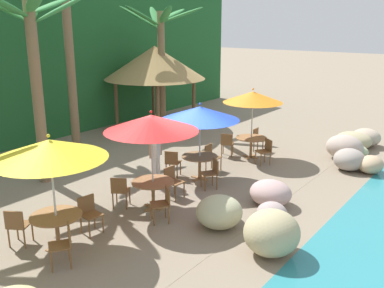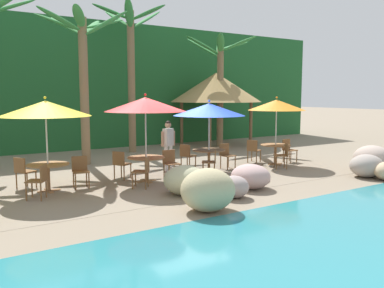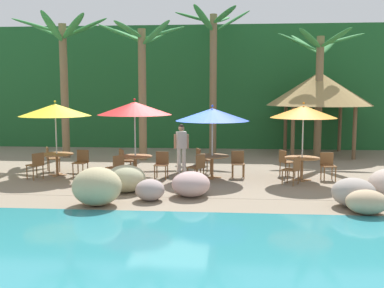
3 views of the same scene
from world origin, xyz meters
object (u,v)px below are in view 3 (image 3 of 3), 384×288
at_px(umbrella_yellow, 55,110).
at_px(chair_orange_seaward, 328,164).
at_px(palm_tree_second, 142,65).
at_px(chair_orange_inland, 285,161).
at_px(palm_tree_fourth, 319,70).
at_px(chair_blue_left, 198,166).
at_px(chair_blue_seaward, 238,162).
at_px(dining_table_yellow, 57,157).
at_px(umbrella_orange, 303,112).
at_px(dining_table_red, 135,160).
at_px(umbrella_red, 135,108).
at_px(waiter_in_white, 181,145).
at_px(chair_yellow_seaward, 81,161).
at_px(dining_table_orange, 302,161).
at_px(palm_tree_third, 213,58).
at_px(chair_red_seaward, 162,163).
at_px(chair_yellow_left, 36,164).
at_px(dining_table_blue, 212,159).
at_px(palm_tree_nearest, 64,59).
at_px(palapa_hut, 319,89).
at_px(chair_red_left, 116,166).
at_px(umbrella_blue, 212,115).
at_px(chair_orange_left, 293,168).
at_px(chair_red_inland, 125,159).
at_px(chair_yellow_inland, 51,157).
at_px(chair_blue_inland, 201,159).

xyz_separation_m(umbrella_yellow, chair_orange_seaward, (8.92, -0.03, -1.69)).
bearing_deg(palm_tree_second, chair_orange_inland, -30.05).
bearing_deg(palm_tree_fourth, chair_blue_left, -128.45).
bearing_deg(chair_blue_seaward, palm_tree_fourth, 55.55).
bearing_deg(dining_table_yellow, umbrella_orange, -1.36).
bearing_deg(dining_table_red, chair_orange_seaward, 2.58).
height_order(umbrella_red, waiter_in_white, umbrella_red).
height_order(umbrella_yellow, chair_orange_seaward, umbrella_yellow).
xyz_separation_m(umbrella_yellow, chair_blue_seaward, (6.07, 0.15, -1.69)).
relative_size(chair_yellow_seaward, dining_table_orange, 0.79).
relative_size(dining_table_red, umbrella_orange, 0.44).
height_order(chair_blue_seaward, palm_tree_third, palm_tree_third).
height_order(umbrella_yellow, chair_red_seaward, umbrella_yellow).
distance_m(chair_yellow_left, chair_orange_inland, 8.15).
relative_size(chair_red_seaward, palm_tree_third, 0.14).
height_order(umbrella_orange, dining_table_orange, umbrella_orange).
relative_size(chair_yellow_left, chair_red_seaward, 1.00).
bearing_deg(dining_table_blue, umbrella_red, -172.99).
relative_size(chair_orange_inland, palm_tree_nearest, 0.15).
bearing_deg(dining_table_blue, chair_orange_inland, 12.65).
bearing_deg(chair_orange_seaward, palapa_hut, 82.48).
distance_m(dining_table_yellow, waiter_in_white, 4.22).
relative_size(chair_yellow_left, chair_red_left, 1.00).
distance_m(chair_orange_seaward, palm_tree_fourth, 6.22).
height_order(dining_table_red, umbrella_blue, umbrella_blue).
bearing_deg(chair_orange_seaward, chair_orange_left, -142.42).
xyz_separation_m(chair_red_seaward, umbrella_blue, (1.63, 0.25, 1.56)).
relative_size(umbrella_yellow, palm_tree_third, 0.39).
bearing_deg(chair_red_left, dining_table_yellow, 155.76).
distance_m(dining_table_yellow, chair_blue_seaward, 6.07).
distance_m(chair_yellow_seaward, chair_red_left, 1.76).
bearing_deg(umbrella_blue, chair_orange_left, -21.13).
height_order(umbrella_yellow, chair_red_left, umbrella_yellow).
relative_size(chair_orange_seaward, palm_tree_fourth, 0.16).
xyz_separation_m(chair_blue_left, chair_orange_left, (2.91, -0.22, 0.00)).
xyz_separation_m(umbrella_red, dining_table_blue, (2.48, 0.31, -1.67)).
height_order(chair_yellow_seaward, dining_table_red, chair_yellow_seaward).
bearing_deg(umbrella_blue, dining_table_yellow, -179.99).
distance_m(dining_table_yellow, chair_red_left, 2.52).
xyz_separation_m(umbrella_yellow, chair_red_inland, (2.22, 0.37, -1.69)).
xyz_separation_m(chair_yellow_inland, umbrella_blue, (5.72, -0.69, 1.56)).
height_order(dining_table_red, waiter_in_white, waiter_in_white).
bearing_deg(dining_table_red, umbrella_orange, 1.21).
bearing_deg(dining_table_orange, chair_blue_left, -170.44).
xyz_separation_m(chair_yellow_left, dining_table_blue, (5.61, 0.76, 0.10)).
xyz_separation_m(chair_blue_inland, palm_tree_third, (0.22, 4.95, 3.77)).
distance_m(chair_yellow_seaward, chair_blue_seaward, 5.21).
height_order(dining_table_red, umbrella_orange, umbrella_orange).
distance_m(umbrella_red, chair_blue_left, 2.75).
bearing_deg(dining_table_red, palapa_hut, 41.08).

